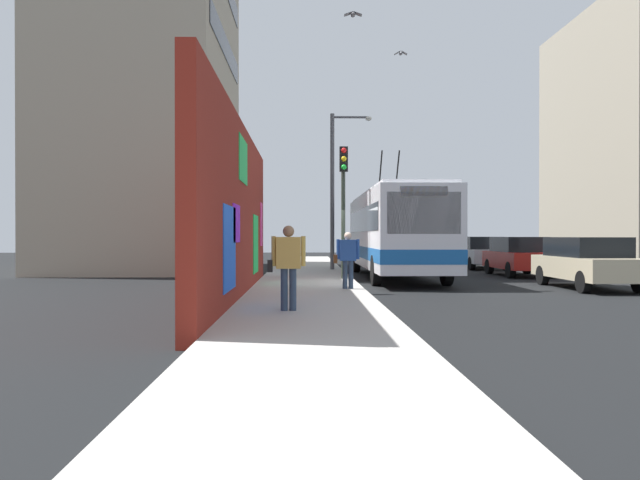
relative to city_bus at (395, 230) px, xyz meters
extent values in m
plane|color=black|center=(-3.84, 1.80, -1.83)|extent=(80.00, 80.00, 0.00)
cube|color=#ADA8A0|center=(-3.84, 3.40, -1.76)|extent=(48.00, 3.20, 0.15)
cube|color=maroon|center=(-7.89, 5.15, 0.38)|extent=(13.91, 0.30, 4.42)
cube|color=blue|center=(-11.08, 4.99, -0.46)|extent=(1.95, 0.02, 1.72)
cube|color=green|center=(-8.31, 4.99, 1.65)|extent=(1.96, 0.02, 1.10)
cube|color=#F2338C|center=(-2.01, 4.99, 0.19)|extent=(0.86, 0.02, 1.52)
cube|color=green|center=(-4.48, 4.99, -0.46)|extent=(1.76, 0.02, 1.79)
cube|color=#8C19D8|center=(-9.85, 4.99, 0.07)|extent=(1.33, 0.02, 0.84)
cube|color=#9E937F|center=(6.43, 11.00, 8.47)|extent=(11.93, 7.36, 20.61)
cube|color=black|center=(6.43, 7.30, 2.57)|extent=(10.14, 0.04, 1.10)
cube|color=black|center=(6.43, 7.30, 5.77)|extent=(10.14, 0.04, 1.10)
cube|color=black|center=(6.43, 7.30, 8.97)|extent=(10.14, 0.04, 1.10)
cube|color=silver|center=(0.01, 0.00, -0.02)|extent=(11.61, 2.55, 2.73)
cube|color=silver|center=(0.01, 0.00, 1.41)|extent=(11.15, 2.34, 0.12)
cube|color=#1959A5|center=(0.01, 0.00, -0.83)|extent=(11.63, 2.57, 0.44)
cube|color=black|center=(-5.78, 0.00, 0.46)|extent=(0.04, 2.17, 1.23)
cube|color=black|center=(0.01, 0.00, 0.39)|extent=(10.68, 2.58, 0.87)
cube|color=orange|center=(-5.77, 0.00, 1.10)|extent=(0.06, 1.40, 0.28)
cylinder|color=black|center=(1.75, -0.35, 2.25)|extent=(1.43, 0.06, 2.00)
cylinder|color=black|center=(1.75, 0.35, 2.25)|extent=(1.43, 0.06, 2.00)
cylinder|color=black|center=(-3.71, -1.15, -1.33)|extent=(1.00, 0.28, 1.00)
cylinder|color=black|center=(-3.71, 1.15, -1.33)|extent=(1.00, 0.28, 1.00)
cylinder|color=black|center=(3.72, -1.15, -1.33)|extent=(1.00, 0.28, 1.00)
cylinder|color=black|center=(3.72, 1.15, -1.33)|extent=(1.00, 0.28, 1.00)
cube|color=#C6B793|center=(-4.98, -5.20, -1.18)|extent=(4.49, 1.81, 0.66)
cube|color=black|center=(-4.89, -5.20, -0.55)|extent=(2.69, 1.63, 0.60)
cylinder|color=black|center=(-6.46, -6.01, -1.51)|extent=(0.64, 0.22, 0.64)
cylinder|color=black|center=(-6.46, -4.39, -1.51)|extent=(0.64, 0.22, 0.64)
cylinder|color=black|center=(-3.50, -6.01, -1.51)|extent=(0.64, 0.22, 0.64)
cylinder|color=black|center=(-3.50, -4.39, -1.51)|extent=(0.64, 0.22, 0.64)
cube|color=#B21E19|center=(0.98, -5.20, -1.18)|extent=(4.06, 1.82, 0.66)
cube|color=black|center=(1.06, -5.20, -0.55)|extent=(2.44, 1.63, 0.60)
cylinder|color=black|center=(-0.36, -6.01, -1.51)|extent=(0.64, 0.22, 0.64)
cylinder|color=black|center=(-0.36, -4.39, -1.51)|extent=(0.64, 0.22, 0.64)
cylinder|color=black|center=(2.32, -6.01, -1.51)|extent=(0.64, 0.22, 0.64)
cylinder|color=black|center=(2.32, -4.39, -1.51)|extent=(0.64, 0.22, 0.64)
cube|color=#B7B7BC|center=(6.54, -5.20, -1.18)|extent=(4.53, 1.82, 0.66)
cube|color=black|center=(6.63, -5.20, -0.55)|extent=(2.72, 1.64, 0.60)
cylinder|color=black|center=(5.04, -6.01, -1.51)|extent=(0.64, 0.22, 0.64)
cylinder|color=black|center=(5.04, -4.39, -1.51)|extent=(0.64, 0.22, 0.64)
cylinder|color=black|center=(8.03, -6.01, -1.51)|extent=(0.64, 0.22, 0.64)
cylinder|color=black|center=(8.03, -4.39, -1.51)|extent=(0.64, 0.22, 0.64)
cube|color=navy|center=(12.17, -5.20, -1.18)|extent=(4.34, 1.80, 0.66)
cube|color=black|center=(12.25, -5.20, -0.55)|extent=(2.60, 1.62, 0.60)
cylinder|color=black|center=(10.74, -6.00, -1.51)|extent=(0.64, 0.22, 0.64)
cylinder|color=black|center=(10.74, -4.40, -1.51)|extent=(0.64, 0.22, 0.64)
cylinder|color=black|center=(13.60, -6.00, -1.51)|extent=(0.64, 0.22, 0.64)
cylinder|color=black|center=(13.60, -4.40, -1.51)|extent=(0.64, 0.22, 0.64)
cylinder|color=#2D3F59|center=(-11.46, 3.71, -1.27)|extent=(0.14, 0.14, 0.83)
cylinder|color=#2D3F59|center=(-11.46, 3.88, -1.27)|extent=(0.14, 0.14, 0.83)
cube|color=gold|center=(-11.46, 3.79, -0.54)|extent=(0.22, 0.48, 0.62)
cylinder|color=gold|center=(-11.46, 3.50, -0.51)|extent=(0.09, 0.09, 0.59)
cylinder|color=gold|center=(-11.46, 4.08, -0.51)|extent=(0.09, 0.09, 0.59)
sphere|color=#936B4C|center=(-11.46, 3.79, -0.12)|extent=(0.22, 0.22, 0.22)
cube|color=black|center=(-11.46, 4.15, -0.80)|extent=(0.14, 0.10, 0.24)
cylinder|color=#2D3F59|center=(-6.52, 2.19, -1.29)|extent=(0.14, 0.14, 0.78)
cylinder|color=#2D3F59|center=(-6.52, 2.35, -1.29)|extent=(0.14, 0.14, 0.78)
cube|color=#264C99|center=(-6.52, 2.27, -0.61)|extent=(0.22, 0.45, 0.58)
cylinder|color=#264C99|center=(-6.52, 1.99, -0.58)|extent=(0.09, 0.09, 0.56)
cylinder|color=#264C99|center=(-6.52, 2.54, -0.58)|extent=(0.09, 0.09, 0.56)
sphere|color=beige|center=(-6.52, 2.27, -0.21)|extent=(0.21, 0.21, 0.21)
cube|color=#593319|center=(-6.52, 2.61, -0.85)|extent=(0.14, 0.10, 0.24)
cylinder|color=#2D382D|center=(-2.60, 2.15, 0.58)|extent=(0.14, 0.14, 4.52)
cube|color=black|center=(-2.82, 2.15, 2.39)|extent=(0.20, 0.28, 0.84)
sphere|color=red|center=(-2.93, 2.15, 2.67)|extent=(0.18, 0.18, 0.18)
sphere|color=yellow|center=(-2.93, 2.15, 2.39)|extent=(0.18, 0.18, 0.18)
sphere|color=green|center=(-2.93, 2.15, 2.11)|extent=(0.18, 0.18, 0.18)
cylinder|color=#4C4C51|center=(3.42, 2.25, 1.74)|extent=(0.18, 0.18, 6.85)
cylinder|color=#4C4C51|center=(3.42, 1.45, 5.02)|extent=(0.10, 1.60, 0.10)
ellipsoid|color=silver|center=(3.42, 0.65, 4.97)|extent=(0.44, 0.28, 0.20)
ellipsoid|color=gray|center=(1.60, -0.48, 7.29)|extent=(0.32, 0.14, 0.12)
cube|color=gray|center=(1.60, -0.62, 7.32)|extent=(0.20, 0.25, 0.15)
cube|color=gray|center=(1.60, -0.34, 7.32)|extent=(0.20, 0.25, 0.15)
ellipsoid|color=slate|center=(-4.54, 1.97, 6.64)|extent=(0.32, 0.14, 0.12)
cube|color=slate|center=(-4.54, 1.83, 6.67)|extent=(0.20, 0.27, 0.11)
cube|color=slate|center=(-4.54, 2.11, 6.67)|extent=(0.20, 0.27, 0.11)
camera|label=1|loc=(-23.49, 3.48, -0.21)|focal=34.34mm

